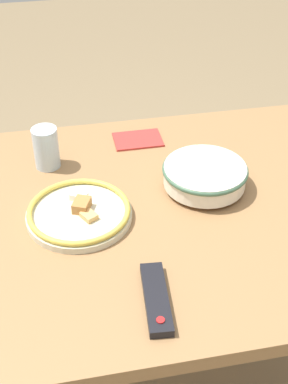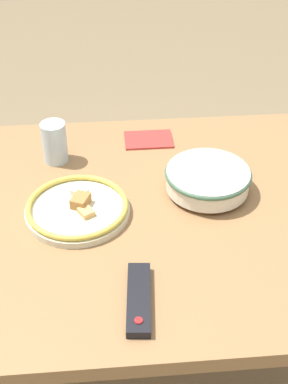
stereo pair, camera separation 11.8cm
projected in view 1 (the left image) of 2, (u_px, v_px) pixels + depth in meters
The scene contains 7 objects.
ground_plane at pixel (147, 372), 1.81m from camera, with size 8.00×8.00×0.00m, color #7F6B4C.
dining_table at pixel (148, 232), 1.42m from camera, with size 1.29×0.92×0.71m.
noodle_bowl at pixel (205, 175), 1.43m from camera, with size 0.23×0.23×0.07m.
food_plate at pixel (79, 213), 1.34m from camera, with size 0.27×0.27×0.04m.
tv_remote at pixel (156, 298), 1.12m from camera, with size 0.07×0.19×0.02m.
drinking_glass at pixel (46, 148), 1.50m from camera, with size 0.07×0.07×0.12m.
folded_napkin at pixel (138, 140), 1.64m from camera, with size 0.15×0.10×0.01m.
Camera 1 is at (0.22, 1.04, 1.58)m, focal length 50.00 mm.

